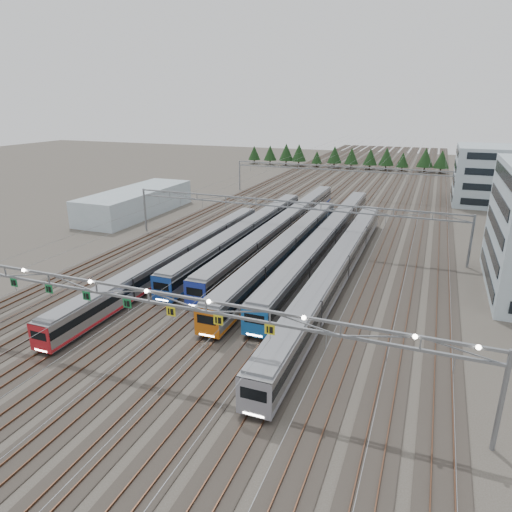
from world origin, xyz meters
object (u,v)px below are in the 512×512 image
(train_f, at_px, (338,267))
(west_shed, at_px, (137,202))
(train_b, at_px, (246,233))
(gantry_mid, at_px, (288,210))
(train_c, at_px, (283,226))
(train_e, at_px, (327,238))
(gantry_far, at_px, (342,172))
(train_d, at_px, (287,248))
(train_a, at_px, (181,256))
(depot_bldg_north, at_px, (506,176))
(gantry_near, at_px, (147,299))

(train_f, height_order, west_shed, west_shed)
(train_b, relative_size, west_shed, 1.76)
(gantry_mid, bearing_deg, train_c, 115.38)
(train_e, xyz_separation_m, gantry_far, (-6.75, 44.86, 4.21))
(train_e, distance_m, gantry_mid, 7.96)
(train_d, bearing_deg, train_a, -147.19)
(train_c, distance_m, gantry_far, 40.55)
(train_b, relative_size, depot_bldg_north, 2.40)
(train_b, xyz_separation_m, west_shed, (-30.82, 12.34, 0.53))
(depot_bldg_north, distance_m, west_shed, 84.98)
(gantry_mid, distance_m, depot_bldg_north, 62.76)
(train_e, height_order, gantry_near, gantry_near)
(train_e, height_order, west_shed, west_shed)
(gantry_mid, xyz_separation_m, gantry_far, (0.00, 45.00, 0.00))
(train_d, distance_m, train_f, 10.54)
(train_a, xyz_separation_m, train_e, (18.00, 15.95, 0.26))
(train_a, height_order, gantry_mid, gantry_mid)
(gantry_near, bearing_deg, depot_bldg_north, 67.50)
(train_d, xyz_separation_m, depot_bldg_north, (35.19, 57.47, 4.64))
(train_f, height_order, gantry_far, gantry_far)
(train_a, relative_size, depot_bldg_north, 2.40)
(depot_bldg_north, bearing_deg, gantry_near, -112.50)
(gantry_near, distance_m, gantry_mid, 40.12)
(train_a, distance_m, train_b, 14.82)
(train_a, relative_size, west_shed, 1.76)
(train_a, distance_m, depot_bldg_north, 82.30)
(train_f, distance_m, gantry_mid, 17.40)
(train_d, distance_m, gantry_mid, 8.59)
(west_shed, bearing_deg, train_b, -21.82)
(gantry_far, relative_size, depot_bldg_north, 2.56)
(train_c, relative_size, gantry_mid, 1.17)
(gantry_mid, relative_size, depot_bldg_north, 2.56)
(train_a, distance_m, gantry_far, 62.00)
(train_b, xyz_separation_m, train_e, (13.50, 1.82, 0.07))
(gantry_mid, height_order, gantry_far, same)
(train_b, distance_m, train_e, 13.62)
(train_f, relative_size, gantry_far, 1.10)
(gantry_mid, bearing_deg, west_shed, 164.16)
(train_a, distance_m, train_d, 16.06)
(gantry_near, xyz_separation_m, depot_bldg_north, (37.49, 90.49, -0.35))
(train_a, xyz_separation_m, gantry_mid, (11.25, 15.81, 4.48))
(train_a, xyz_separation_m, train_b, (4.50, 14.12, 0.20))
(train_e, xyz_separation_m, west_shed, (-44.32, 10.52, 0.46))
(train_c, relative_size, train_d, 1.23)
(train_d, bearing_deg, gantry_far, 92.47)
(gantry_far, distance_m, west_shed, 51.04)
(gantry_mid, bearing_deg, gantry_far, 90.00)
(train_b, height_order, west_shed, west_shed)
(train_a, bearing_deg, train_d, 32.81)
(train_c, distance_m, train_f, 21.96)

